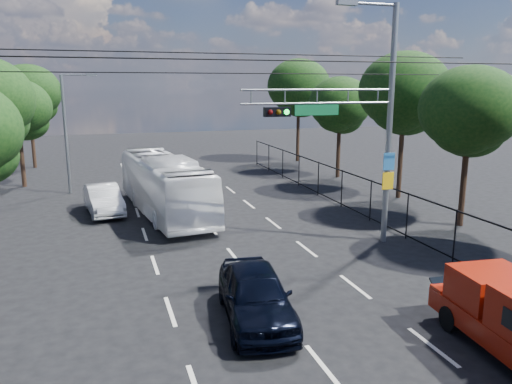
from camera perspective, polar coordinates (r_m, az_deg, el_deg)
name	(u,v)px	position (r m, az deg, el deg)	size (l,w,h in m)	color
ground	(323,367)	(12.42, 7.71, -19.18)	(120.00, 120.00, 0.00)	black
lane_markings	(203,217)	(24.84, -6.13, -2.91)	(6.12, 38.00, 0.01)	beige
signal_mast	(363,116)	(20.19, 12.15, 8.51)	(6.43, 0.39, 9.50)	slate
streetlight_left	(68,128)	(31.68, -20.66, 6.88)	(2.09, 0.22, 7.08)	slate
utility_wires	(226,63)	(18.97, -3.40, 14.55)	(22.00, 5.04, 0.74)	black
fence_right	(359,195)	(25.52, 11.64, -0.31)	(0.06, 34.03, 2.00)	black
tree_right_b	(469,116)	(24.47, 23.20, 7.97)	(4.50, 4.50, 7.31)	black
tree_right_c	(404,97)	(29.59, 16.59, 10.31)	(5.10, 5.10, 8.29)	black
tree_right_d	(340,108)	(35.46, 9.57, 9.45)	(4.32, 4.32, 7.02)	black
tree_right_e	(299,91)	(42.79, 4.92, 11.46)	(5.28, 5.28, 8.58)	black
tree_left_d	(18,113)	(34.92, -25.57, 8.18)	(4.20, 4.20, 6.83)	black
tree_left_e	(29,97)	(42.85, -24.52, 9.89)	(4.92, 4.92, 7.99)	black
navy_hatchback	(256,294)	(14.07, -0.03, -11.63)	(1.80, 4.47, 1.52)	black
white_bus	(165,185)	(25.65, -10.40, 0.80)	(2.47, 10.55, 2.94)	white
white_van	(104,199)	(26.53, -17.03, -0.81)	(1.53, 4.39, 1.45)	silver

